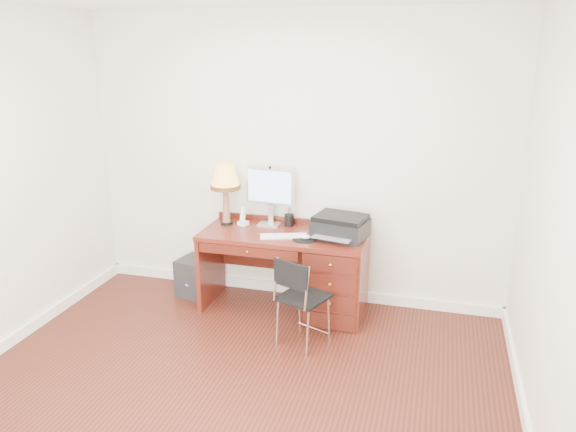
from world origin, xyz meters
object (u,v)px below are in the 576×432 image
(chair, at_px, (302,293))
(printer, at_px, (341,226))
(phone, at_px, (243,220))
(monitor, at_px, (270,190))
(equipment_box, at_px, (196,277))
(desk, at_px, (318,271))
(leg_lamp, at_px, (225,180))

(chair, bearing_deg, printer, 95.13)
(phone, relative_size, chair, 0.23)
(monitor, relative_size, equipment_box, 1.45)
(chair, bearing_deg, desk, 111.87)
(monitor, height_order, equipment_box, monitor)
(desk, relative_size, monitor, 2.79)
(printer, height_order, phone, printer)
(monitor, relative_size, phone, 3.11)
(leg_lamp, distance_m, phone, 0.41)
(printer, height_order, equipment_box, printer)
(desk, bearing_deg, equipment_box, 177.32)
(printer, relative_size, leg_lamp, 0.89)
(monitor, xyz_separation_m, printer, (0.71, -0.19, -0.24))
(phone, height_order, equipment_box, phone)
(printer, distance_m, chair, 0.77)
(leg_lamp, xyz_separation_m, equipment_box, (-0.32, -0.05, -0.99))
(equipment_box, bearing_deg, desk, 8.88)
(printer, height_order, leg_lamp, leg_lamp)
(monitor, distance_m, printer, 0.77)
(monitor, xyz_separation_m, phone, (-0.24, -0.10, -0.29))
(leg_lamp, distance_m, equipment_box, 1.04)
(monitor, relative_size, chair, 0.70)
(desk, xyz_separation_m, printer, (0.19, 0.02, 0.44))
(phone, bearing_deg, equipment_box, -153.32)
(monitor, xyz_separation_m, leg_lamp, (-0.40, -0.11, 0.09))
(phone, xyz_separation_m, equipment_box, (-0.49, -0.06, -0.62))
(monitor, relative_size, leg_lamp, 0.93)
(printer, bearing_deg, chair, -95.27)
(desk, height_order, monitor, monitor)
(printer, relative_size, equipment_box, 1.38)
(monitor, distance_m, equipment_box, 1.17)
(printer, relative_size, chair, 0.67)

